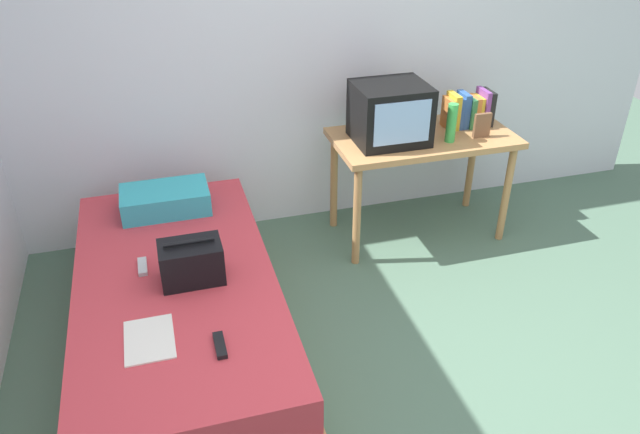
{
  "coord_description": "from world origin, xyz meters",
  "views": [
    {
      "loc": [
        -1.03,
        -1.8,
        2.28
      ],
      "look_at": [
        -0.23,
        0.99,
        0.55
      ],
      "focal_mm": 34.5,
      "sensor_mm": 36.0,
      "label": 1
    }
  ],
  "objects": [
    {
      "name": "ground_plane",
      "position": [
        0.0,
        0.0,
        0.0
      ],
      "size": [
        8.0,
        8.0,
        0.0
      ],
      "primitive_type": "plane",
      "color": "#4C6B56"
    },
    {
      "name": "wall_back",
      "position": [
        0.0,
        2.0,
        1.3
      ],
      "size": [
        5.2,
        0.1,
        2.6
      ],
      "primitive_type": "cube",
      "color": "silver",
      "rests_on": "ground"
    },
    {
      "name": "bed",
      "position": [
        -1.04,
        0.76,
        0.23
      ],
      "size": [
        1.0,
        2.0,
        0.47
      ],
      "color": "#B27F4C",
      "rests_on": "ground"
    },
    {
      "name": "desk",
      "position": [
        0.61,
        1.51,
        0.63
      ],
      "size": [
        1.16,
        0.6,
        0.72
      ],
      "color": "#B27F4C",
      "rests_on": "ground"
    },
    {
      "name": "tv",
      "position": [
        0.37,
        1.5,
        0.9
      ],
      "size": [
        0.44,
        0.39,
        0.36
      ],
      "color": "black",
      "rests_on": "desk"
    },
    {
      "name": "water_bottle",
      "position": [
        0.73,
        1.38,
        0.85
      ],
      "size": [
        0.06,
        0.06,
        0.24
      ],
      "primitive_type": "cylinder",
      "color": "green",
      "rests_on": "desk"
    },
    {
      "name": "book_row",
      "position": [
        0.95,
        1.59,
        0.83
      ],
      "size": [
        0.31,
        0.17,
        0.24
      ],
      "color": "#CC7233",
      "rests_on": "desk"
    },
    {
      "name": "picture_frame",
      "position": [
        0.95,
        1.39,
        0.8
      ],
      "size": [
        0.11,
        0.02,
        0.16
      ],
      "primitive_type": "cube",
      "color": "brown",
      "rests_on": "desk"
    },
    {
      "name": "pillow",
      "position": [
        -1.03,
        1.45,
        0.54
      ],
      "size": [
        0.5,
        0.3,
        0.14
      ],
      "primitive_type": "cube",
      "color": "#33A8B7",
      "rests_on": "bed"
    },
    {
      "name": "handbag",
      "position": [
        -0.95,
        0.72,
        0.57
      ],
      "size": [
        0.3,
        0.2,
        0.22
      ],
      "color": "black",
      "rests_on": "bed"
    },
    {
      "name": "magazine",
      "position": [
        -1.18,
        0.33,
        0.48
      ],
      "size": [
        0.21,
        0.29,
        0.01
      ],
      "primitive_type": "cube",
      "color": "white",
      "rests_on": "bed"
    },
    {
      "name": "remote_dark",
      "position": [
        -0.9,
        0.2,
        0.48
      ],
      "size": [
        0.04,
        0.16,
        0.02
      ],
      "primitive_type": "cube",
      "color": "black",
      "rests_on": "bed"
    },
    {
      "name": "remote_silver",
      "position": [
        -1.19,
        0.88,
        0.48
      ],
      "size": [
        0.04,
        0.14,
        0.02
      ],
      "primitive_type": "cube",
      "color": "#B7B7BC",
      "rests_on": "bed"
    }
  ]
}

